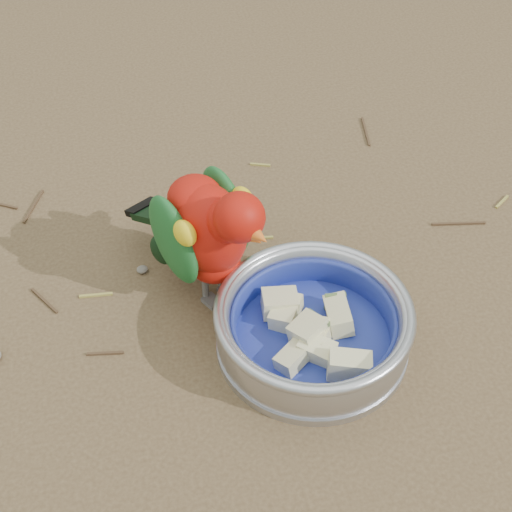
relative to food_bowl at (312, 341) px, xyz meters
name	(u,v)px	position (x,y,z in m)	size (l,w,h in m)	color
ground	(324,374)	(0.00, -0.04, -0.01)	(60.00, 60.00, 0.00)	brown
food_bowl	(312,341)	(0.00, 0.00, 0.00)	(0.21, 0.21, 0.02)	#B2B2BA
bowl_wall	(313,323)	(0.00, 0.00, 0.03)	(0.21, 0.21, 0.04)	#B2B2BA
fruit_wedges	(313,328)	(0.00, 0.00, 0.02)	(0.13, 0.13, 0.03)	beige
lory_parrot	(209,238)	(-0.09, 0.11, 0.08)	(0.10, 0.21, 0.17)	#B01309
ground_debris	(341,302)	(0.05, 0.05, -0.01)	(0.90, 0.80, 0.01)	#A39643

